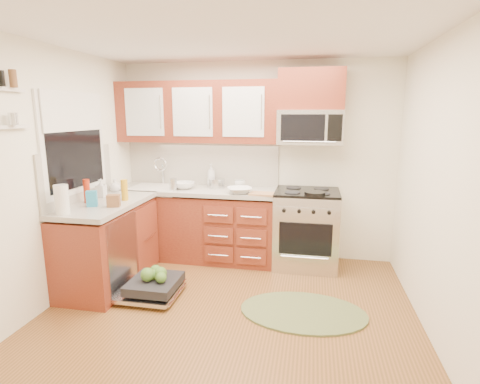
% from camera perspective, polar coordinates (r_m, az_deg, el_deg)
% --- Properties ---
extents(floor, '(3.50, 3.50, 0.00)m').
position_cam_1_polar(floor, '(3.63, -2.20, -18.90)').
color(floor, brown).
rests_on(floor, ground).
extents(ceiling, '(3.50, 3.50, 0.00)m').
position_cam_1_polar(ceiling, '(3.19, -2.59, 23.49)').
color(ceiling, white).
rests_on(ceiling, ground).
extents(wall_back, '(3.50, 0.04, 2.50)m').
position_cam_1_polar(wall_back, '(4.88, 2.40, 4.69)').
color(wall_back, white).
rests_on(wall_back, ground).
extents(wall_front, '(3.50, 0.04, 2.50)m').
position_cam_1_polar(wall_front, '(1.60, -17.34, -10.99)').
color(wall_front, white).
rests_on(wall_front, ground).
extents(wall_left, '(0.04, 3.50, 2.50)m').
position_cam_1_polar(wall_left, '(3.97, -27.81, 1.68)').
color(wall_left, white).
rests_on(wall_left, ground).
extents(wall_right, '(0.04, 3.50, 2.50)m').
position_cam_1_polar(wall_right, '(3.26, 29.09, -0.37)').
color(wall_right, white).
rests_on(wall_right, ground).
extents(base_cabinet_back, '(2.05, 0.60, 0.85)m').
position_cam_1_polar(base_cabinet_back, '(4.93, -6.62, -5.13)').
color(base_cabinet_back, maroon).
rests_on(base_cabinet_back, ground).
extents(base_cabinet_left, '(0.60, 1.25, 0.85)m').
position_cam_1_polar(base_cabinet_left, '(4.41, -19.43, -7.78)').
color(base_cabinet_left, maroon).
rests_on(base_cabinet_left, ground).
extents(countertop_back, '(2.07, 0.64, 0.05)m').
position_cam_1_polar(countertop_back, '(4.80, -6.79, 0.27)').
color(countertop_back, '#AFA8A0').
rests_on(countertop_back, base_cabinet_back).
extents(countertop_left, '(0.64, 1.27, 0.05)m').
position_cam_1_polar(countertop_left, '(4.28, -19.75, -1.78)').
color(countertop_left, '#AFA8A0').
rests_on(countertop_left, base_cabinet_left).
extents(backsplash_back, '(2.05, 0.02, 0.57)m').
position_cam_1_polar(backsplash_back, '(5.03, -5.85, 4.40)').
color(backsplash_back, '#B3AEA1').
rests_on(backsplash_back, ground).
extents(backsplash_left, '(0.02, 1.25, 0.57)m').
position_cam_1_polar(backsplash_left, '(4.38, -23.36, 2.38)').
color(backsplash_left, '#B3AEA1').
rests_on(backsplash_left, ground).
extents(upper_cabinets, '(2.05, 0.35, 0.75)m').
position_cam_1_polar(upper_cabinets, '(4.84, -6.58, 11.99)').
color(upper_cabinets, maroon).
rests_on(upper_cabinets, ground).
extents(cabinet_over_mw, '(0.76, 0.35, 0.47)m').
position_cam_1_polar(cabinet_over_mw, '(4.62, 10.82, 15.10)').
color(cabinet_over_mw, maroon).
rests_on(cabinet_over_mw, ground).
extents(range, '(0.76, 0.64, 0.95)m').
position_cam_1_polar(range, '(4.68, 10.02, -5.53)').
color(range, silver).
rests_on(range, ground).
extents(microwave, '(0.76, 0.38, 0.40)m').
position_cam_1_polar(microwave, '(4.59, 10.60, 9.69)').
color(microwave, silver).
rests_on(microwave, ground).
extents(sink, '(0.62, 0.50, 0.26)m').
position_cam_1_polar(sink, '(4.99, -12.58, -0.67)').
color(sink, white).
rests_on(sink, ground).
extents(dishwasher, '(0.70, 0.60, 0.20)m').
position_cam_1_polar(dishwasher, '(4.09, -13.38, -13.92)').
color(dishwasher, silver).
rests_on(dishwasher, ground).
extents(window, '(0.03, 1.05, 1.05)m').
position_cam_1_polar(window, '(4.32, -23.91, 6.77)').
color(window, white).
rests_on(window, ground).
extents(window_blind, '(0.02, 0.96, 0.40)m').
position_cam_1_polar(window_blind, '(4.30, -24.01, 11.16)').
color(window_blind, white).
rests_on(window_blind, ground).
extents(shelf_upper, '(0.04, 0.40, 0.03)m').
position_cam_1_polar(shelf_upper, '(3.64, -32.17, 13.14)').
color(shelf_upper, white).
rests_on(shelf_upper, ground).
extents(shelf_lower, '(0.04, 0.40, 0.03)m').
position_cam_1_polar(shelf_lower, '(3.64, -31.65, 8.44)').
color(shelf_lower, white).
rests_on(shelf_lower, ground).
extents(rug, '(1.38, 1.11, 0.02)m').
position_cam_1_polar(rug, '(3.78, 9.59, -17.58)').
color(rug, olive).
rests_on(rug, ground).
extents(skillet, '(0.29, 0.29, 0.04)m').
position_cam_1_polar(skillet, '(4.31, 11.33, -0.24)').
color(skillet, black).
rests_on(skillet, range).
extents(stock_pot, '(0.26, 0.26, 0.12)m').
position_cam_1_polar(stock_pot, '(4.78, -3.55, 1.33)').
color(stock_pot, silver).
rests_on(stock_pot, countertop_back).
extents(cutting_board, '(0.32, 0.22, 0.02)m').
position_cam_1_polar(cutting_board, '(4.39, 3.51, -0.28)').
color(cutting_board, '#A7784C').
rests_on(cutting_board, countertop_back).
extents(canister, '(0.10, 0.10, 0.15)m').
position_cam_1_polar(canister, '(4.68, -10.16, 1.14)').
color(canister, silver).
rests_on(canister, countertop_back).
extents(paper_towel_roll, '(0.17, 0.17, 0.28)m').
position_cam_1_polar(paper_towel_roll, '(3.90, -25.52, -1.04)').
color(paper_towel_roll, white).
rests_on(paper_towel_roll, countertop_left).
extents(mustard_bottle, '(0.08, 0.08, 0.23)m').
position_cam_1_polar(mustard_bottle, '(4.27, -17.19, 0.29)').
color(mustard_bottle, gold).
rests_on(mustard_bottle, countertop_left).
extents(red_bottle, '(0.09, 0.09, 0.25)m').
position_cam_1_polar(red_bottle, '(4.30, -22.31, 0.14)').
color(red_bottle, '#A8250E').
rests_on(red_bottle, countertop_left).
extents(wooden_box, '(0.15, 0.12, 0.12)m').
position_cam_1_polar(wooden_box, '(4.02, -18.71, -1.27)').
color(wooden_box, brown).
rests_on(wooden_box, countertop_left).
extents(blue_carton, '(0.12, 0.10, 0.16)m').
position_cam_1_polar(blue_carton, '(4.10, -21.65, -0.96)').
color(blue_carton, teal).
rests_on(blue_carton, countertop_left).
extents(bowl_a, '(0.38, 0.38, 0.07)m').
position_cam_1_polar(bowl_a, '(4.46, -0.06, 0.25)').
color(bowl_a, '#999999').
rests_on(bowl_a, countertop_back).
extents(bowl_b, '(0.29, 0.29, 0.08)m').
position_cam_1_polar(bowl_b, '(4.79, -8.52, 1.00)').
color(bowl_b, '#999999').
rests_on(bowl_b, countertop_back).
extents(cup, '(0.17, 0.17, 0.11)m').
position_cam_1_polar(cup, '(4.74, -0.02, 1.16)').
color(cup, '#999999').
rests_on(cup, countertop_back).
extents(soap_bottle_a, '(0.13, 0.13, 0.29)m').
position_cam_1_polar(soap_bottle_a, '(4.93, -4.41, 2.61)').
color(soap_bottle_a, '#999999').
rests_on(soap_bottle_a, countertop_back).
extents(soap_bottle_b, '(0.10, 0.10, 0.21)m').
position_cam_1_polar(soap_bottle_b, '(4.53, -20.42, 0.55)').
color(soap_bottle_b, '#999999').
rests_on(soap_bottle_b, countertop_left).
extents(soap_bottle_c, '(0.12, 0.12, 0.16)m').
position_cam_1_polar(soap_bottle_c, '(4.79, -18.52, 0.97)').
color(soap_bottle_c, '#999999').
rests_on(soap_bottle_c, countertop_left).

